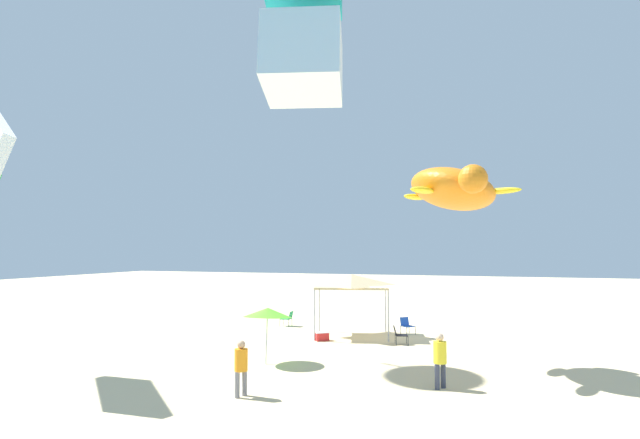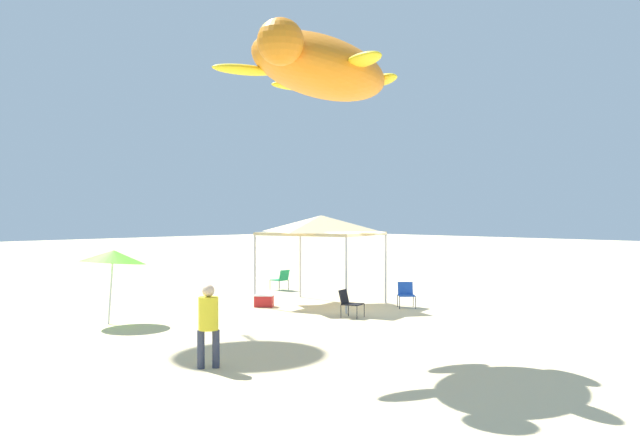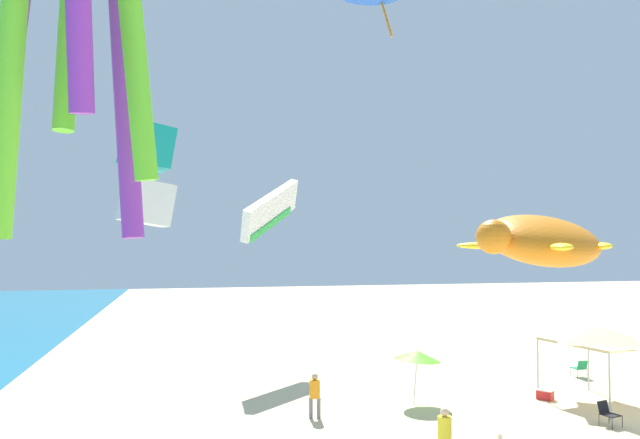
{
  "view_description": "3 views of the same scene",
  "coord_description": "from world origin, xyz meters",
  "px_view_note": "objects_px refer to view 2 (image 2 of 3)",
  "views": [
    {
      "loc": [
        -5.19,
        25.47,
        4.28
      ],
      "look_at": [
        -0.01,
        10.14,
        5.18
      ],
      "focal_mm": 29.53,
      "sensor_mm": 36.0,
      "label": 1
    },
    {
      "loc": [
        -14.95,
        17.41,
        3.15
      ],
      "look_at": [
        0.89,
        1.15,
        2.89
      ],
      "focal_mm": 39.81,
      "sensor_mm": 36.0,
      "label": 2
    },
    {
      "loc": [
        -20.25,
        15.78,
        6.57
      ],
      "look_at": [
        -0.01,
        11.75,
        7.12
      ],
      "focal_mm": 34.93,
      "sensor_mm": 36.0,
      "label": 3
    }
  ],
  "objects_px": {
    "beach_umbrella": "(113,257)",
    "folding_chair_left_of_tent": "(281,278)",
    "folding_chair_facing_ocean": "(349,301)",
    "canopy_tent": "(321,226)",
    "kite_turtle_orange": "(318,66)",
    "folding_chair_near_cooler": "(406,293)",
    "cooler_box": "(264,301)",
    "person_near_umbrella": "(208,319)"
  },
  "relations": [
    {
      "from": "beach_umbrella",
      "to": "folding_chair_left_of_tent",
      "type": "height_order",
      "value": "beach_umbrella"
    },
    {
      "from": "folding_chair_facing_ocean",
      "to": "folding_chair_left_of_tent",
      "type": "bearing_deg",
      "value": 46.04
    },
    {
      "from": "folding_chair_facing_ocean",
      "to": "folding_chair_left_of_tent",
      "type": "relative_size",
      "value": 1.0
    },
    {
      "from": "canopy_tent",
      "to": "kite_turtle_orange",
      "type": "height_order",
      "value": "kite_turtle_orange"
    },
    {
      "from": "folding_chair_near_cooler",
      "to": "cooler_box",
      "type": "distance_m",
      "value": 4.68
    },
    {
      "from": "beach_umbrella",
      "to": "cooler_box",
      "type": "relative_size",
      "value": 2.89
    },
    {
      "from": "cooler_box",
      "to": "folding_chair_facing_ocean",
      "type": "bearing_deg",
      "value": -176.51
    },
    {
      "from": "canopy_tent",
      "to": "person_near_umbrella",
      "type": "distance_m",
      "value": 10.09
    },
    {
      "from": "person_near_umbrella",
      "to": "kite_turtle_orange",
      "type": "bearing_deg",
      "value": 26.78
    },
    {
      "from": "canopy_tent",
      "to": "folding_chair_left_of_tent",
      "type": "bearing_deg",
      "value": -25.88
    },
    {
      "from": "folding_chair_facing_ocean",
      "to": "folding_chair_left_of_tent",
      "type": "height_order",
      "value": "same"
    },
    {
      "from": "folding_chair_left_of_tent",
      "to": "person_near_umbrella",
      "type": "bearing_deg",
      "value": 39.44
    },
    {
      "from": "canopy_tent",
      "to": "person_near_umbrella",
      "type": "xyz_separation_m",
      "value": [
        -5.12,
        8.53,
        -1.68
      ]
    },
    {
      "from": "beach_umbrella",
      "to": "folding_chair_left_of_tent",
      "type": "xyz_separation_m",
      "value": [
        2.84,
        -9.0,
        -1.41
      ]
    },
    {
      "from": "kite_turtle_orange",
      "to": "person_near_umbrella",
      "type": "bearing_deg",
      "value": -27.39
    },
    {
      "from": "canopy_tent",
      "to": "folding_chair_near_cooler",
      "type": "relative_size",
      "value": 5.04
    },
    {
      "from": "folding_chair_near_cooler",
      "to": "kite_turtle_orange",
      "type": "bearing_deg",
      "value": -112.82
    },
    {
      "from": "beach_umbrella",
      "to": "kite_turtle_orange",
      "type": "relative_size",
      "value": 0.44
    },
    {
      "from": "cooler_box",
      "to": "canopy_tent",
      "type": "bearing_deg",
      "value": -120.1
    },
    {
      "from": "kite_turtle_orange",
      "to": "folding_chair_facing_ocean",
      "type": "bearing_deg",
      "value": -169.0
    },
    {
      "from": "folding_chair_left_of_tent",
      "to": "cooler_box",
      "type": "relative_size",
      "value": 1.1
    },
    {
      "from": "beach_umbrella",
      "to": "folding_chair_left_of_tent",
      "type": "relative_size",
      "value": 2.62
    },
    {
      "from": "kite_turtle_orange",
      "to": "canopy_tent",
      "type": "bearing_deg",
      "value": -159.16
    },
    {
      "from": "beach_umbrella",
      "to": "folding_chair_facing_ocean",
      "type": "relative_size",
      "value": 2.62
    },
    {
      "from": "beach_umbrella",
      "to": "folding_chair_near_cooler",
      "type": "relative_size",
      "value": 2.62
    },
    {
      "from": "canopy_tent",
      "to": "beach_umbrella",
      "type": "relative_size",
      "value": 1.93
    },
    {
      "from": "beach_umbrella",
      "to": "kite_turtle_orange",
      "type": "height_order",
      "value": "kite_turtle_orange"
    },
    {
      "from": "kite_turtle_orange",
      "to": "folding_chair_near_cooler",
      "type": "bearing_deg",
      "value": 179.56
    },
    {
      "from": "kite_turtle_orange",
      "to": "folding_chair_left_of_tent",
      "type": "bearing_deg",
      "value": -151.45
    },
    {
      "from": "beach_umbrella",
      "to": "person_near_umbrella",
      "type": "height_order",
      "value": "beach_umbrella"
    },
    {
      "from": "folding_chair_near_cooler",
      "to": "kite_turtle_orange",
      "type": "xyz_separation_m",
      "value": [
        -2.91,
        7.11,
        5.97
      ]
    },
    {
      "from": "beach_umbrella",
      "to": "kite_turtle_orange",
      "type": "xyz_separation_m",
      "value": [
        -6.73,
        -1.32,
        4.56
      ]
    },
    {
      "from": "folding_chair_near_cooler",
      "to": "folding_chair_left_of_tent",
      "type": "bearing_deg",
      "value": 130.02
    },
    {
      "from": "canopy_tent",
      "to": "beach_umbrella",
      "type": "bearing_deg",
      "value": 78.82
    },
    {
      "from": "folding_chair_near_cooler",
      "to": "folding_chair_facing_ocean",
      "type": "xyz_separation_m",
      "value": [
        -0.14,
        2.96,
        0.0
      ]
    },
    {
      "from": "folding_chair_near_cooler",
      "to": "folding_chair_left_of_tent",
      "type": "relative_size",
      "value": 1.0
    },
    {
      "from": "canopy_tent",
      "to": "cooler_box",
      "type": "xyz_separation_m",
      "value": [
        0.99,
        1.7,
        -2.47
      ]
    },
    {
      "from": "folding_chair_near_cooler",
      "to": "kite_turtle_orange",
      "type": "distance_m",
      "value": 9.73
    },
    {
      "from": "folding_chair_facing_ocean",
      "to": "cooler_box",
      "type": "xyz_separation_m",
      "value": [
        3.57,
        0.22,
        -0.27
      ]
    },
    {
      "from": "person_near_umbrella",
      "to": "kite_turtle_orange",
      "type": "xyz_separation_m",
      "value": [
        -0.24,
        -2.89,
        5.45
      ]
    },
    {
      "from": "folding_chair_near_cooler",
      "to": "canopy_tent",
      "type": "bearing_deg",
      "value": 166.0
    },
    {
      "from": "folding_chair_left_of_tent",
      "to": "person_near_umbrella",
      "type": "distance_m",
      "value": 14.12
    }
  ]
}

